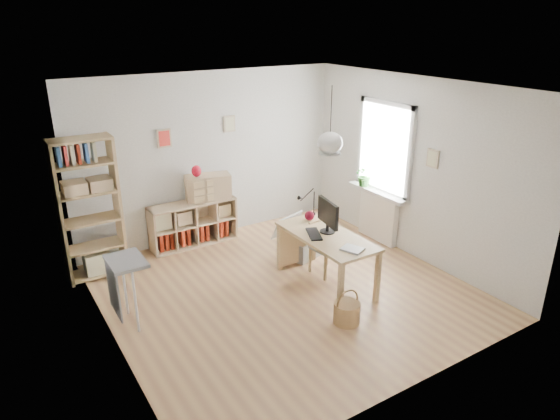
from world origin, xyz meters
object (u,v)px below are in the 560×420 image
cube_shelf (191,226)px  drawer_chest (208,187)px  tall_bookshelf (88,204)px  chair (324,243)px  monitor (328,215)px  desk (326,241)px  storage_chest (302,243)px

cube_shelf → drawer_chest: (0.31, -0.04, 0.62)m
tall_bookshelf → chair: bearing=-30.3°
monitor → drawer_chest: (-0.78, 2.12, -0.08)m
cube_shelf → drawer_chest: drawer_chest is taller
desk → chair: bearing=56.6°
desk → monitor: monitor is taller
monitor → tall_bookshelf: bearing=155.0°
desk → cube_shelf: size_ratio=1.07×
storage_chest → monitor: 1.21m
cube_shelf → storage_chest: (1.28, -1.29, -0.10)m
chair → monitor: 0.63m
storage_chest → desk: bearing=-122.4°
desk → monitor: 0.36m
desk → cube_shelf: desk is taller
chair → monitor: (-0.15, -0.25, 0.56)m
cube_shelf → tall_bookshelf: 1.77m
tall_bookshelf → monitor: 3.25m
desk → monitor: (0.06, 0.07, 0.35)m
drawer_chest → desk: bearing=-57.7°
cube_shelf → storage_chest: 1.82m
desk → tall_bookshelf: bearing=143.0°
desk → storage_chest: size_ratio=1.93×
monitor → drawer_chest: monitor is taller
desk → tall_bookshelf: tall_bookshelf is taller
desk → drawer_chest: bearing=108.1°
cube_shelf → drawer_chest: size_ratio=1.98×
desk → tall_bookshelf: size_ratio=0.75×
chair → drawer_chest: bearing=110.8°
storage_chest → drawer_chest: 1.74m
monitor → chair: bearing=70.0°
storage_chest → cube_shelf: bearing=117.8°
tall_bookshelf → drawer_chest: (1.87, 0.24, -0.17)m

